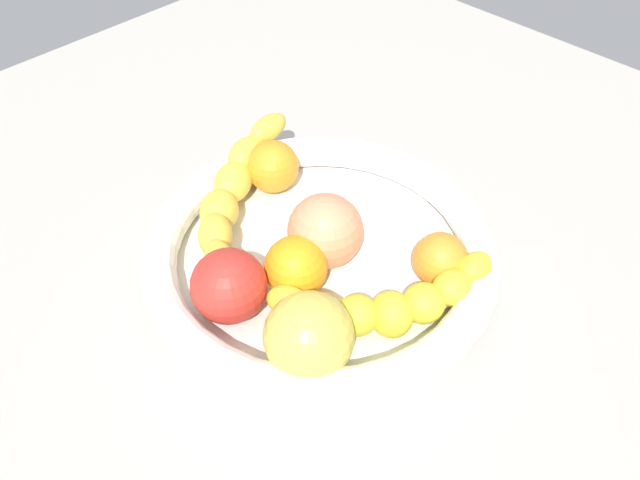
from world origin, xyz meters
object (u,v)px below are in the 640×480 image
object	(u,v)px
orange_mid_right	(273,166)
tomato_red	(229,286)
banana_draped_right	(389,303)
peach_blush	(323,229)
orange_front	(440,259)
banana_draped_left	(232,193)
fruit_bowl	(320,254)
orange_mid_left	(296,267)
apple_yellow	(309,336)

from	to	relation	value
orange_mid_right	tomato_red	world-z (taller)	tomato_red
banana_draped_right	peach_blush	distance (cm)	10.10
orange_mid_right	tomato_red	distance (cm)	17.79
banana_draped_right	orange_front	distance (cm)	7.43
banana_draped_left	peach_blush	bearing A→B (deg)	-77.35
fruit_bowl	banana_draped_left	xyz separation A→B (cm)	(-1.70, 11.11, 2.19)
orange_front	orange_mid_left	xyz separation A→B (cm)	(-10.43, 8.77, 0.36)
banana_draped_right	orange_mid_right	distance (cm)	21.91
banana_draped_right	apple_yellow	bearing A→B (deg)	166.81
fruit_bowl	orange_front	size ratio (longest dim) A/B	6.58
banana_draped_right	orange_front	size ratio (longest dim) A/B	3.56
banana_draped_left	orange_mid_right	xyz separation A→B (cm)	(6.16, 0.51, -0.28)
orange_mid_left	apple_yellow	xyz separation A→B (cm)	(-5.07, -6.82, 0.83)
orange_mid_right	tomato_red	xyz separation A→B (cm)	(-14.58, -10.19, 0.57)
fruit_bowl	apple_yellow	bearing A→B (deg)	-139.95
apple_yellow	orange_mid_right	bearing A→B (deg)	54.84
apple_yellow	peach_blush	bearing A→B (deg)	39.03
banana_draped_left	tomato_red	distance (cm)	12.82
banana_draped_right	orange_mid_right	size ratio (longest dim) A/B	3.23
orange_front	apple_yellow	bearing A→B (deg)	172.84
fruit_bowl	orange_mid_left	distance (cm)	4.61
orange_mid_left	peach_blush	xyz separation A→B (cm)	(4.79, 1.17, 0.72)
tomato_red	banana_draped_right	bearing A→B (deg)	-50.59
orange_mid_left	tomato_red	xyz separation A→B (cm)	(-6.05, 2.30, 0.48)
orange_front	orange_mid_right	world-z (taller)	orange_mid_right
orange_mid_right	tomato_red	size ratio (longest dim) A/B	0.84
orange_mid_right	banana_draped_right	bearing A→B (deg)	-104.62
fruit_bowl	orange_front	distance (cm)	11.66
banana_draped_left	orange_mid_left	distance (cm)	12.20
banana_draped_left	orange_mid_right	distance (cm)	6.19
apple_yellow	tomato_red	xyz separation A→B (cm)	(-0.98, 9.12, -0.35)
tomato_red	banana_draped_left	bearing A→B (deg)	48.97
banana_draped_right	orange_mid_left	xyz separation A→B (cm)	(-3.00, 8.71, 0.34)
fruit_bowl	tomato_red	world-z (taller)	tomato_red
banana_draped_left	apple_yellow	bearing A→B (deg)	-111.60
orange_mid_left	peach_blush	world-z (taller)	peach_blush
orange_mid_right	orange_mid_left	bearing A→B (deg)	-124.34
orange_front	peach_blush	distance (cm)	11.48
banana_draped_left	peach_blush	world-z (taller)	peach_blush
apple_yellow	banana_draped_right	bearing A→B (deg)	-13.19
orange_front	tomato_red	xyz separation A→B (cm)	(-16.48, 11.07, 0.83)
banana_draped_left	apple_yellow	size ratio (longest dim) A/B	2.89
apple_yellow	orange_mid_left	bearing A→B (deg)	53.38
banana_draped_left	orange_front	bearing A→B (deg)	-68.76
banana_draped_left	banana_draped_right	xyz separation A→B (cm)	(0.63, -20.68, -0.53)
peach_blush	orange_mid_right	bearing A→B (deg)	71.71
banana_draped_right	fruit_bowl	bearing A→B (deg)	83.63
fruit_bowl	banana_draped_right	world-z (taller)	banana_draped_right
banana_draped_left	orange_mid_right	bearing A→B (deg)	4.78
banana_draped_left	banana_draped_right	distance (cm)	20.70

